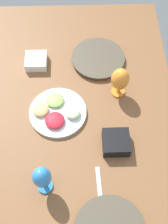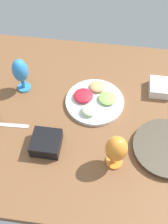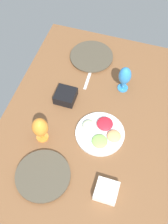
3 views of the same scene
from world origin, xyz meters
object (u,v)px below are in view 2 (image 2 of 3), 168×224
(dinner_plate_right, at_px, (166,148))
(hurricane_glass_orange, at_px, (116,150))
(square_bowl_white, at_px, (161,87))
(fruit_platter, at_px, (94,100))
(square_bowl_black, at_px, (46,142))
(hurricane_glass_blue, at_px, (20,72))

(dinner_plate_right, height_order, hurricane_glass_orange, hurricane_glass_orange)
(hurricane_glass_orange, relative_size, square_bowl_white, 1.54)
(fruit_platter, height_order, hurricane_glass_orange, hurricane_glass_orange)
(fruit_platter, height_order, square_bowl_black, square_bowl_black)
(dinner_plate_right, bearing_deg, square_bowl_white, 93.03)
(hurricane_glass_blue, relative_size, square_bowl_black, 1.53)
(hurricane_glass_blue, distance_m, hurricane_glass_orange, 0.60)
(square_bowl_black, relative_size, square_bowl_white, 1.07)
(hurricane_glass_blue, bearing_deg, fruit_platter, -7.14)
(hurricane_glass_blue, bearing_deg, hurricane_glass_orange, -36.42)
(fruit_platter, height_order, square_bowl_white, fruit_platter)
(fruit_platter, distance_m, square_bowl_white, 0.34)
(dinner_plate_right, bearing_deg, fruit_platter, 147.13)
(dinner_plate_right, relative_size, hurricane_glass_blue, 1.55)
(fruit_platter, bearing_deg, square_bowl_white, 20.52)
(square_bowl_black, bearing_deg, dinner_plate_right, 6.10)
(hurricane_glass_orange, xyz_separation_m, square_bowl_black, (-0.30, 0.04, -0.07))
(dinner_plate_right, height_order, square_bowl_white, square_bowl_white)
(fruit_platter, xyz_separation_m, hurricane_glass_orange, (0.12, -0.31, 0.09))
(fruit_platter, height_order, hurricane_glass_blue, hurricane_glass_blue)
(fruit_platter, xyz_separation_m, square_bowl_white, (0.32, 0.12, 0.01))
(dinner_plate_right, bearing_deg, hurricane_glass_orange, -157.14)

